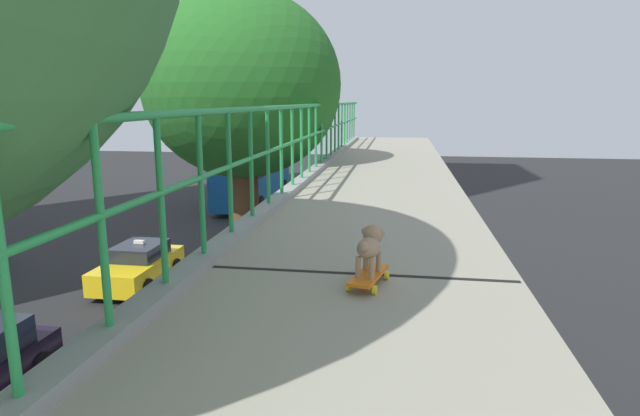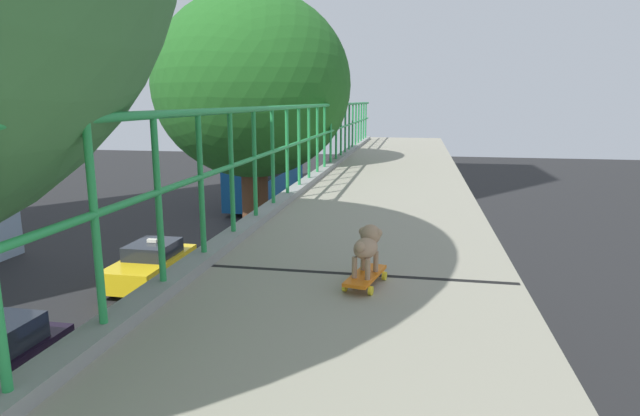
{
  "view_description": "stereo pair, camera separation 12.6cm",
  "coord_description": "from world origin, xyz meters",
  "px_view_note": "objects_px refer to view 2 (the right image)",
  "views": [
    {
      "loc": [
        1.27,
        -2.78,
        6.45
      ],
      "look_at": [
        0.62,
        1.41,
        5.58
      ],
      "focal_mm": 29.42,
      "sensor_mm": 36.0,
      "label": 1
    },
    {
      "loc": [
        1.4,
        -2.76,
        6.45
      ],
      "look_at": [
        0.62,
        1.41,
        5.58
      ],
      "focal_mm": 29.42,
      "sensor_mm": 36.0,
      "label": 2
    }
  ],
  "objects_px": {
    "car_yellow_cab_sixth": "(152,264)",
    "city_bus": "(267,173)",
    "car_blue_fifth": "(186,322)",
    "car_silver_seventh": "(264,248)",
    "toy_skateboard": "(365,276)",
    "small_dog": "(367,244)"
  },
  "relations": [
    {
      "from": "car_yellow_cab_sixth",
      "to": "small_dog",
      "type": "bearing_deg",
      "value": -55.73
    },
    {
      "from": "toy_skateboard",
      "to": "small_dog",
      "type": "distance_m",
      "value": 0.23
    },
    {
      "from": "car_yellow_cab_sixth",
      "to": "car_silver_seventh",
      "type": "relative_size",
      "value": 1.01
    },
    {
      "from": "car_yellow_cab_sixth",
      "to": "city_bus",
      "type": "distance_m",
      "value": 15.65
    },
    {
      "from": "car_blue_fifth",
      "to": "car_silver_seventh",
      "type": "distance_m",
      "value": 7.37
    },
    {
      "from": "city_bus",
      "to": "small_dog",
      "type": "xyz_separation_m",
      "value": [
        9.06,
        -28.6,
        3.6
      ]
    },
    {
      "from": "city_bus",
      "to": "small_dog",
      "type": "height_order",
      "value": "small_dog"
    },
    {
      "from": "car_yellow_cab_sixth",
      "to": "car_silver_seventh",
      "type": "xyz_separation_m",
      "value": [
        3.28,
        3.02,
        -0.08
      ]
    },
    {
      "from": "car_blue_fifth",
      "to": "car_silver_seventh",
      "type": "bearing_deg",
      "value": 90.19
    },
    {
      "from": "car_yellow_cab_sixth",
      "to": "city_bus",
      "type": "xyz_separation_m",
      "value": [
        -0.21,
        15.61,
        1.17
      ]
    },
    {
      "from": "car_yellow_cab_sixth",
      "to": "car_silver_seventh",
      "type": "height_order",
      "value": "car_yellow_cab_sixth"
    },
    {
      "from": "car_blue_fifth",
      "to": "small_dog",
      "type": "xyz_separation_m",
      "value": [
        5.55,
        -8.64,
        4.81
      ]
    },
    {
      "from": "car_blue_fifth",
      "to": "small_dog",
      "type": "height_order",
      "value": "small_dog"
    },
    {
      "from": "small_dog",
      "to": "toy_skateboard",
      "type": "bearing_deg",
      "value": -115.09
    },
    {
      "from": "car_blue_fifth",
      "to": "car_yellow_cab_sixth",
      "type": "relative_size",
      "value": 1.0
    },
    {
      "from": "car_yellow_cab_sixth",
      "to": "small_dog",
      "type": "height_order",
      "value": "small_dog"
    },
    {
      "from": "car_yellow_cab_sixth",
      "to": "city_bus",
      "type": "bearing_deg",
      "value": 90.76
    },
    {
      "from": "car_yellow_cab_sixth",
      "to": "toy_skateboard",
      "type": "height_order",
      "value": "toy_skateboard"
    },
    {
      "from": "car_silver_seventh",
      "to": "small_dog",
      "type": "bearing_deg",
      "value": -70.81
    },
    {
      "from": "toy_skateboard",
      "to": "city_bus",
      "type": "bearing_deg",
      "value": 107.56
    },
    {
      "from": "car_silver_seventh",
      "to": "toy_skateboard",
      "type": "relative_size",
      "value": 7.32
    },
    {
      "from": "toy_skateboard",
      "to": "small_dog",
      "type": "relative_size",
      "value": 1.43
    }
  ]
}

